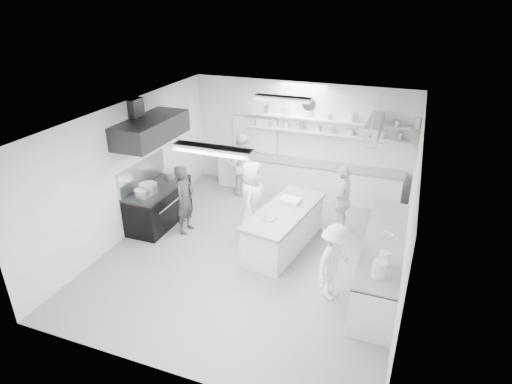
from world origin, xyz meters
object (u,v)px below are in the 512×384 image
(cook_back, at_px, (241,164))
(prep_island, at_px, (284,229))
(stove, at_px, (159,206))
(right_counter, at_px, (382,263))
(back_counter, at_px, (306,179))
(cook_stove, at_px, (185,200))

(cook_back, bearing_deg, prep_island, 111.58)
(stove, height_order, cook_back, cook_back)
(cook_back, bearing_deg, right_counter, 125.50)
(back_counter, xyz_separation_m, right_counter, (2.35, -3.40, 0.01))
(back_counter, relative_size, right_counter, 1.52)
(back_counter, relative_size, cook_back, 2.92)
(back_counter, distance_m, right_counter, 4.13)
(cook_stove, distance_m, cook_back, 2.41)
(right_counter, xyz_separation_m, prep_island, (-2.13, 0.64, -0.05))
(prep_island, bearing_deg, cook_back, 140.17)
(back_counter, bearing_deg, cook_stove, -125.68)
(stove, relative_size, right_counter, 0.55)
(right_counter, height_order, prep_island, right_counter)
(stove, bearing_deg, cook_stove, -9.11)
(back_counter, relative_size, cook_stove, 3.06)
(right_counter, bearing_deg, cook_stove, 173.95)
(cook_stove, bearing_deg, right_counter, -95.81)
(right_counter, bearing_deg, prep_island, 163.22)
(stove, relative_size, prep_island, 0.78)
(right_counter, bearing_deg, back_counter, 124.65)
(cook_stove, relative_size, cook_back, 0.95)
(prep_island, relative_size, cook_back, 1.34)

